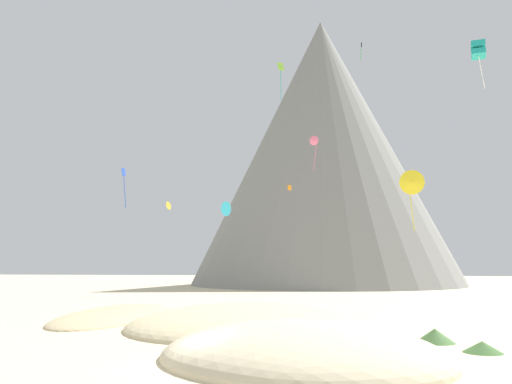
{
  "coord_description": "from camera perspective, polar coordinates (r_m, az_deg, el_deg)",
  "views": [
    {
      "loc": [
        6.66,
        -24.34,
        4.76
      ],
      "look_at": [
        -3.26,
        41.76,
        14.1
      ],
      "focal_mm": 36.39,
      "sensor_mm": 36.0,
      "label": 1
    }
  ],
  "objects": [
    {
      "name": "bush_scatter_east",
      "position": [
        36.2,
        -6.45,
        -14.66
      ],
      "size": [
        1.72,
        1.72,
        1.0
      ],
      "primitive_type": "cone",
      "rotation": [
        0.0,
        0.0,
        3.22
      ],
      "color": "#568442",
      "rests_on": "ground_plane"
    },
    {
      "name": "kite_gold_mid",
      "position": [
        85.77,
        -9.64,
        -1.5
      ],
      "size": [
        0.82,
        1.47,
        1.41
      ],
      "rotation": [
        0.0,
        0.0,
        4.44
      ],
      "color": "gold"
    },
    {
      "name": "bush_near_right",
      "position": [
        34.74,
        19.07,
        -14.69
      ],
      "size": [
        2.83,
        2.83,
        0.86
      ],
      "primitive_type": "cone",
      "rotation": [
        0.0,
        0.0,
        1.37
      ],
      "color": "#477238",
      "rests_on": "ground_plane"
    },
    {
      "name": "dune_foreground_right",
      "position": [
        27.46,
        5.04,
        -17.91
      ],
      "size": [
        20.45,
        20.1,
        3.76
      ],
      "primitive_type": "ellipsoid",
      "rotation": [
        0.0,
        0.0,
        0.93
      ],
      "color": "beige",
      "rests_on": "ground_plane"
    },
    {
      "name": "kite_yellow_low",
      "position": [
        56.69,
        16.77,
        0.98
      ],
      "size": [
        2.63,
        0.86,
        6.4
      ],
      "rotation": [
        0.0,
        0.0,
        6.18
      ],
      "color": "yellow"
    },
    {
      "name": "rock_massif",
      "position": [
        127.83,
        7.4,
        4.1
      ],
      "size": [
        87.63,
        87.63,
        65.51
      ],
      "color": "gray",
      "rests_on": "ground_plane"
    },
    {
      "name": "kite_cyan_low",
      "position": [
        70.63,
        -3.36,
        -1.85
      ],
      "size": [
        1.26,
        1.85,
        2.02
      ],
      "rotation": [
        0.0,
        0.0,
        4.16
      ],
      "color": "#33BCDB"
    },
    {
      "name": "kite_orange_mid",
      "position": [
        73.16,
        3.7,
        0.48
      ],
      "size": [
        0.52,
        0.66,
        0.8
      ],
      "rotation": [
        0.0,
        0.0,
        3.29
      ],
      "color": "orange"
    },
    {
      "name": "kite_rainbow_mid",
      "position": [
        74.58,
        6.44,
        5.51
      ],
      "size": [
        1.49,
        1.17,
        4.97
      ],
      "rotation": [
        0.0,
        0.0,
        0.49
      ],
      "color": "#E5668C"
    },
    {
      "name": "dune_foreground_left",
      "position": [
        50.45,
        -15.01,
        -13.11
      ],
      "size": [
        9.43,
        22.25,
        1.74
      ],
      "primitive_type": "ellipsoid",
      "rotation": [
        0.0,
        0.0,
        1.62
      ],
      "color": "#C6B284",
      "rests_on": "ground_plane"
    },
    {
      "name": "kite_lime_high",
      "position": [
        73.54,
        2.74,
        13.06
      ],
      "size": [
        1.05,
        0.78,
        5.33
      ],
      "rotation": [
        0.0,
        0.0,
        2.89
      ],
      "color": "#8CD133"
    },
    {
      "name": "kite_teal_mid",
      "position": [
        55.57,
        23.24,
        14.14
      ],
      "size": [
        1.51,
        1.57,
        4.6
      ],
      "rotation": [
        0.0,
        0.0,
        6.07
      ],
      "color": "teal"
    },
    {
      "name": "dune_midground",
      "position": [
        42.91,
        -1.04,
        -14.33
      ],
      "size": [
        20.98,
        25.86,
        3.14
      ],
      "primitive_type": "ellipsoid",
      "rotation": [
        0.0,
        0.0,
        1.42
      ],
      "color": "beige",
      "rests_on": "ground_plane"
    },
    {
      "name": "kite_black_high",
      "position": [
        88.52,
        11.48,
        15.22
      ],
      "size": [
        0.36,
        0.57,
        2.98
      ],
      "rotation": [
        0.0,
        0.0,
        0.93
      ],
      "color": "black"
    },
    {
      "name": "ground_plane",
      "position": [
        25.68,
        -7.02,
        -18.59
      ],
      "size": [
        400.0,
        400.0,
        0.0
      ],
      "primitive_type": "plane",
      "color": "beige"
    },
    {
      "name": "bush_far_right",
      "position": [
        31.88,
        23.62,
        -15.34
      ],
      "size": [
        2.83,
        2.83,
        0.62
      ],
      "primitive_type": "cone",
      "rotation": [
        0.0,
        0.0,
        5.14
      ],
      "color": "#477238",
      "rests_on": "ground_plane"
    },
    {
      "name": "kite_blue_mid",
      "position": [
        61.32,
        -14.3,
        1.25
      ],
      "size": [
        0.6,
        0.7,
        4.65
      ],
      "rotation": [
        0.0,
        0.0,
        0.58
      ],
      "color": "blue"
    }
  ]
}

